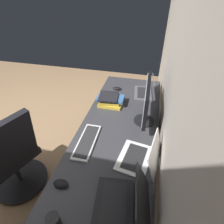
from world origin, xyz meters
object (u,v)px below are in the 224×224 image
drawer_pedestal (124,140)px  laptop_left (147,90)px  mouse_spare (117,88)px  coffee_mug (53,222)px  laptop_center (142,156)px  monitor_primary (146,100)px  laptop_leftmost (125,201)px  book_stack_near (110,100)px  keyboard_main (87,141)px  office_chair (13,159)px  mouse_main (61,184)px

drawer_pedestal → laptop_left: size_ratio=1.95×
mouse_spare → coffee_mug: 1.60m
laptop_left → laptop_center: laptop_center is taller
monitor_primary → laptop_leftmost: bearing=-2.5°
drawer_pedestal → laptop_leftmost: size_ratio=1.81×
drawer_pedestal → book_stack_near: book_stack_near is taller
laptop_left → keyboard_main: (0.93, -0.43, -0.04)m
mouse_spare → office_chair: size_ratio=0.11×
laptop_leftmost → laptop_left: laptop_leftmost is taller
drawer_pedestal → book_stack_near: size_ratio=2.38×
laptop_left → mouse_spare: bearing=-92.6°
monitor_primary → keyboard_main: size_ratio=1.30×
drawer_pedestal → laptop_leftmost: laptop_leftmost is taller
drawer_pedestal → keyboard_main: 0.66m
laptop_leftmost → laptop_left: size_ratio=1.07×
laptop_center → mouse_main: laptop_center is taller
mouse_spare → office_chair: (1.07, -0.79, -0.29)m
laptop_left → office_chair: bearing=-47.9°
laptop_leftmost → laptop_center: (-0.36, 0.07, 0.00)m
keyboard_main → drawer_pedestal: bearing=151.9°
monitor_primary → mouse_main: size_ratio=5.28×
coffee_mug → keyboard_main: bearing=-176.4°
laptop_leftmost → laptop_center: 0.37m
book_stack_near → keyboard_main: bearing=-4.6°
book_stack_near → laptop_left: bearing=129.1°
keyboard_main → mouse_spare: bearing=176.4°
mouse_main → mouse_spare: bearing=176.0°
laptop_left → keyboard_main: 1.03m
coffee_mug → mouse_spare: bearing=179.4°
laptop_center → mouse_spare: size_ratio=3.52×
laptop_left → laptop_center: size_ratio=0.97×
keyboard_main → book_stack_near: bearing=175.4°
laptop_left → keyboard_main: size_ratio=0.84×
monitor_primary → coffee_mug: 1.14m
keyboard_main → coffee_mug: bearing=3.6°
mouse_spare → laptop_leftmost: bearing=13.9°
keyboard_main → mouse_spare: (-0.95, 0.06, 0.01)m
office_chair → laptop_left: bearing=132.1°
drawer_pedestal → book_stack_near: bearing=-125.8°
laptop_left → book_stack_near: size_ratio=1.22×
keyboard_main → book_stack_near: 0.62m
book_stack_near → drawer_pedestal: bearing=54.2°
keyboard_main → mouse_main: mouse_main is taller
keyboard_main → book_stack_near: book_stack_near is taller
office_chair → coffee_mug: bearing=55.4°
monitor_primary → laptop_left: bearing=-178.9°
monitor_primary → drawer_pedestal: bearing=-111.2°
laptop_leftmost → laptop_left: bearing=178.9°
laptop_leftmost → keyboard_main: bearing=-138.2°
laptop_leftmost → keyboard_main: size_ratio=0.90×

